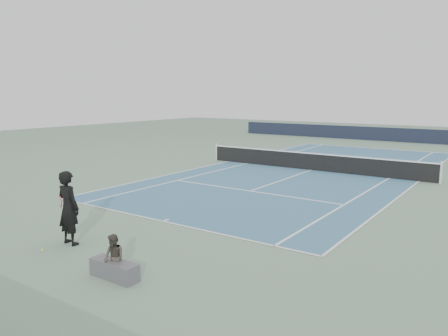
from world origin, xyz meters
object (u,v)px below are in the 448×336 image
Objects in this scene: tennis_ball at (43,250)px; spectator_bench at (114,263)px; tennis_net at (312,161)px; tennis_player at (68,208)px.

spectator_bench is at bearing -1.29° from tennis_ball.
tennis_ball is 2.90m from spectator_bench.
tennis_ball is at bearing -92.66° from tennis_net.
tennis_net is at bearing 87.57° from tennis_player.
tennis_ball is (-0.73, -15.72, -0.47)m from tennis_net.
tennis_player is at bearing 162.81° from spectator_bench.
tennis_ball is at bearing 178.71° from spectator_bench.
tennis_net is 6.26× the size of tennis_player.
tennis_player is at bearing 82.95° from tennis_ball.
tennis_player reaches higher than tennis_ball.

